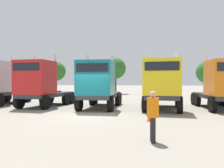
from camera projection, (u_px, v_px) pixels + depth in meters
ground at (85, 115)px, 13.58m from camera, size 200.00×200.00×0.00m
semi_truck_red at (40, 84)px, 17.60m from camera, size 2.97×5.91×4.20m
semi_truck_teal at (98, 85)px, 16.48m from camera, size 2.70×6.35×4.06m
semi_truck_yellow at (163, 84)px, 15.68m from camera, size 2.98×6.10×4.11m
semi_truck_orange at (223, 84)px, 15.83m from camera, size 2.88×6.33×4.08m
visitor_in_hivis at (153, 112)px, 7.60m from camera, size 0.43×0.45×1.73m
traffic_cone_mid at (150, 116)px, 11.51m from camera, size 0.36×0.36×0.57m
oak_far_left at (56, 71)px, 38.27m from camera, size 3.24×3.24×5.38m
oak_far_centre at (115, 68)px, 36.72m from camera, size 3.42×3.42×5.88m
oak_far_right at (208, 72)px, 30.78m from camera, size 3.06×3.06×4.82m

